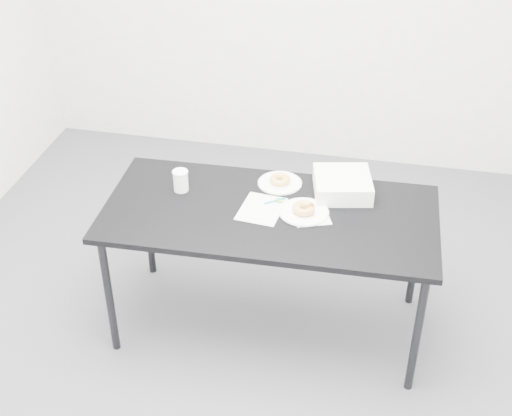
% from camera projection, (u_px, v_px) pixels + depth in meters
% --- Properties ---
extents(floor, '(4.00, 4.00, 0.00)m').
position_uv_depth(floor, '(240.00, 319.00, 4.15)').
color(floor, '#4F4F54').
rests_on(floor, ground).
extents(table, '(1.75, 0.86, 0.79)m').
position_uv_depth(table, '(270.00, 221.00, 3.71)').
color(table, black).
rests_on(table, floor).
extents(scorecard, '(0.24, 0.29, 0.00)m').
position_uv_depth(scorecard, '(261.00, 209.00, 3.70)').
color(scorecard, silver).
rests_on(scorecard, table).
extents(logo_patch, '(0.05, 0.05, 0.00)m').
position_uv_depth(logo_patch, '(279.00, 201.00, 3.76)').
color(logo_patch, green).
rests_on(logo_patch, scorecard).
extents(pen, '(0.11, 0.08, 0.01)m').
position_uv_depth(pen, '(275.00, 201.00, 3.75)').
color(pen, '#0B737F').
rests_on(pen, scorecard).
extents(napkin, '(0.23, 0.23, 0.00)m').
position_uv_depth(napkin, '(311.00, 216.00, 3.64)').
color(napkin, silver).
rests_on(napkin, table).
extents(plate_near, '(0.26, 0.26, 0.01)m').
position_uv_depth(plate_near, '(304.00, 212.00, 3.66)').
color(plate_near, white).
rests_on(plate_near, napkin).
extents(donut_near, '(0.14, 0.14, 0.04)m').
position_uv_depth(donut_near, '(304.00, 208.00, 3.65)').
color(donut_near, '#BF8C3C').
rests_on(donut_near, plate_near).
extents(plate_far, '(0.24, 0.24, 0.01)m').
position_uv_depth(plate_far, '(280.00, 183.00, 3.90)').
color(plate_far, white).
rests_on(plate_far, table).
extents(donut_far, '(0.14, 0.14, 0.04)m').
position_uv_depth(donut_far, '(280.00, 180.00, 3.89)').
color(donut_far, '#BF8C3C').
rests_on(donut_far, plate_far).
extents(coffee_cup, '(0.08, 0.08, 0.12)m').
position_uv_depth(coffee_cup, '(181.00, 181.00, 3.81)').
color(coffee_cup, white).
rests_on(coffee_cup, table).
extents(cup_lid, '(0.09, 0.09, 0.01)m').
position_uv_depth(cup_lid, '(280.00, 185.00, 3.87)').
color(cup_lid, silver).
rests_on(cup_lid, table).
extents(bakery_box, '(0.35, 0.35, 0.10)m').
position_uv_depth(bakery_box, '(342.00, 185.00, 3.80)').
color(bakery_box, white).
rests_on(bakery_box, table).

